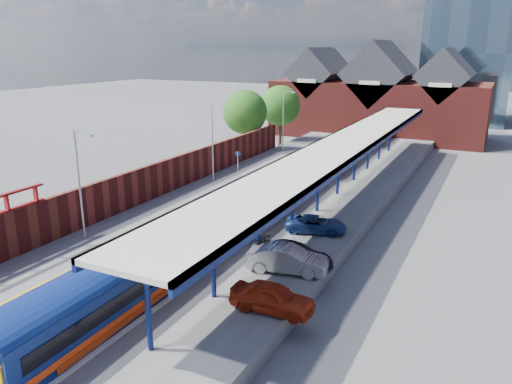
% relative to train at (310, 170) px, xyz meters
% --- Properties ---
extents(ground, '(240.00, 240.00, 0.00)m').
position_rel_train_xyz_m(ground, '(-1.49, 4.29, -2.12)').
color(ground, '#5B5B5E').
rests_on(ground, ground).
extents(ballast_bed, '(6.00, 76.00, 0.06)m').
position_rel_train_xyz_m(ballast_bed, '(-1.49, -5.71, -2.09)').
color(ballast_bed, '#473D33').
rests_on(ballast_bed, ground).
extents(rails, '(4.51, 76.00, 0.14)m').
position_rel_train_xyz_m(rails, '(-1.49, -5.71, -2.00)').
color(rails, slate).
rests_on(rails, ground).
extents(left_platform, '(5.00, 76.00, 1.00)m').
position_rel_train_xyz_m(left_platform, '(-6.99, -5.71, -1.62)').
color(left_platform, '#565659').
rests_on(left_platform, ground).
extents(right_platform, '(6.00, 76.00, 1.00)m').
position_rel_train_xyz_m(right_platform, '(4.51, -5.71, -1.62)').
color(right_platform, '#565659').
rests_on(right_platform, ground).
extents(coping_left, '(0.30, 76.00, 0.05)m').
position_rel_train_xyz_m(coping_left, '(-4.64, -5.71, -1.10)').
color(coping_left, silver).
rests_on(coping_left, left_platform).
extents(coping_right, '(0.30, 76.00, 0.05)m').
position_rel_train_xyz_m(coping_right, '(1.66, -5.71, -1.10)').
color(coping_right, silver).
rests_on(coping_right, right_platform).
extents(yellow_line, '(0.14, 76.00, 0.01)m').
position_rel_train_xyz_m(yellow_line, '(-5.24, -5.71, -1.12)').
color(yellow_line, yellow).
rests_on(yellow_line, left_platform).
extents(train, '(3.15, 65.95, 3.45)m').
position_rel_train_xyz_m(train, '(0.00, 0.00, 0.00)').
color(train, navy).
rests_on(train, ground).
extents(canopy, '(4.50, 52.00, 4.48)m').
position_rel_train_xyz_m(canopy, '(3.99, -3.76, 3.13)').
color(canopy, '#0D1A50').
rests_on(canopy, right_platform).
extents(lamp_post_b, '(1.48, 0.18, 7.00)m').
position_rel_train_xyz_m(lamp_post_b, '(-7.86, -19.71, 2.87)').
color(lamp_post_b, '#A5A8AA').
rests_on(lamp_post_b, left_platform).
extents(lamp_post_c, '(1.48, 0.18, 7.00)m').
position_rel_train_xyz_m(lamp_post_c, '(-7.86, -3.71, 2.87)').
color(lamp_post_c, '#A5A8AA').
rests_on(lamp_post_c, left_platform).
extents(lamp_post_d, '(1.48, 0.18, 7.00)m').
position_rel_train_xyz_m(lamp_post_d, '(-7.86, 12.29, 2.87)').
color(lamp_post_d, '#A5A8AA').
rests_on(lamp_post_d, left_platform).
extents(platform_sign, '(0.55, 0.08, 2.50)m').
position_rel_train_xyz_m(platform_sign, '(-6.49, -1.71, 0.57)').
color(platform_sign, '#A5A8AA').
rests_on(platform_sign, left_platform).
extents(brick_wall, '(0.35, 50.00, 3.86)m').
position_rel_train_xyz_m(brick_wall, '(-9.59, -12.17, 0.33)').
color(brick_wall, maroon).
rests_on(brick_wall, left_platform).
extents(station_building, '(30.00, 12.12, 13.78)m').
position_rel_train_xyz_m(station_building, '(-1.49, 32.29, 3.33)').
color(station_building, maroon).
rests_on(station_building, ground).
extents(glass_tower, '(14.20, 14.20, 40.30)m').
position_rel_train_xyz_m(glass_tower, '(8.51, 54.29, 18.08)').
color(glass_tower, '#445F75').
rests_on(glass_tower, ground).
extents(tree_near, '(5.20, 5.20, 8.10)m').
position_rel_train_xyz_m(tree_near, '(-11.84, 10.20, 3.23)').
color(tree_near, '#382314').
rests_on(tree_near, ground).
extents(tree_far, '(5.20, 5.20, 8.10)m').
position_rel_train_xyz_m(tree_far, '(-10.84, 18.20, 3.23)').
color(tree_far, '#382314').
rests_on(tree_far, ground).
extents(parked_car_red, '(4.07, 1.73, 1.37)m').
position_rel_train_xyz_m(parked_car_red, '(6.65, -22.67, -0.44)').
color(parked_car_red, '#A5270D').
rests_on(parked_car_red, right_platform).
extents(parked_car_silver, '(4.66, 2.28, 1.47)m').
position_rel_train_xyz_m(parked_car_silver, '(5.62, -18.45, -0.39)').
color(parked_car_silver, '#A1A1A5').
rests_on(parked_car_silver, right_platform).
extents(parked_car_dark, '(4.47, 1.88, 1.29)m').
position_rel_train_xyz_m(parked_car_dark, '(5.66, -17.47, -0.48)').
color(parked_car_dark, black).
rests_on(parked_car_dark, right_platform).
extents(parked_car_blue, '(4.35, 2.78, 1.12)m').
position_rel_train_xyz_m(parked_car_blue, '(4.96, -12.01, -0.56)').
color(parked_car_blue, navy).
rests_on(parked_car_blue, right_platform).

